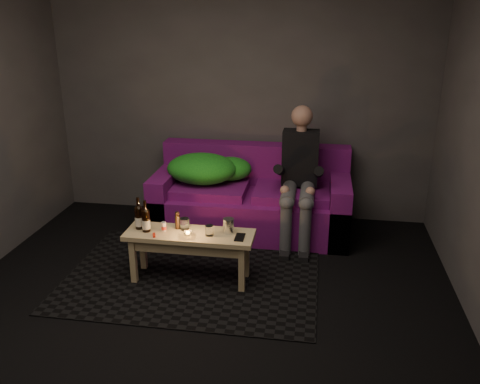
{
  "coord_description": "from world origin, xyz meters",
  "views": [
    {
      "loc": [
        0.83,
        -3.01,
        2.18
      ],
      "look_at": [
        0.14,
        1.38,
        0.56
      ],
      "focal_mm": 38.0,
      "sensor_mm": 36.0,
      "label": 1
    }
  ],
  "objects_px": {
    "beer_bottle_a": "(139,217)",
    "steel_cup": "(229,226)",
    "person": "(299,174)",
    "beer_bottle_b": "(146,220)",
    "sofa": "(252,201)",
    "coffee_table": "(190,241)"
  },
  "relations": [
    {
      "from": "beer_bottle_b",
      "to": "steel_cup",
      "type": "distance_m",
      "value": 0.68
    },
    {
      "from": "person",
      "to": "beer_bottle_b",
      "type": "relative_size",
      "value": 4.82
    },
    {
      "from": "person",
      "to": "coffee_table",
      "type": "height_order",
      "value": "person"
    },
    {
      "from": "coffee_table",
      "to": "beer_bottle_a",
      "type": "height_order",
      "value": "beer_bottle_a"
    },
    {
      "from": "beer_bottle_a",
      "to": "beer_bottle_b",
      "type": "bearing_deg",
      "value": -31.36
    },
    {
      "from": "person",
      "to": "beer_bottle_a",
      "type": "xyz_separation_m",
      "value": [
        -1.28,
        -0.96,
        -0.14
      ]
    },
    {
      "from": "steel_cup",
      "to": "person",
      "type": "bearing_deg",
      "value": 60.51
    },
    {
      "from": "beer_bottle_a",
      "to": "steel_cup",
      "type": "xyz_separation_m",
      "value": [
        0.75,
        0.03,
        -0.04
      ]
    },
    {
      "from": "person",
      "to": "steel_cup",
      "type": "height_order",
      "value": "person"
    },
    {
      "from": "sofa",
      "to": "steel_cup",
      "type": "bearing_deg",
      "value": -92.51
    },
    {
      "from": "beer_bottle_a",
      "to": "steel_cup",
      "type": "height_order",
      "value": "beer_bottle_a"
    },
    {
      "from": "steel_cup",
      "to": "beer_bottle_a",
      "type": "bearing_deg",
      "value": -177.67
    },
    {
      "from": "person",
      "to": "beer_bottle_a",
      "type": "height_order",
      "value": "person"
    },
    {
      "from": "person",
      "to": "beer_bottle_a",
      "type": "bearing_deg",
      "value": -143.13
    },
    {
      "from": "beer_bottle_a",
      "to": "steel_cup",
      "type": "relative_size",
      "value": 2.2
    },
    {
      "from": "coffee_table",
      "to": "beer_bottle_a",
      "type": "relative_size",
      "value": 3.88
    },
    {
      "from": "person",
      "to": "coffee_table",
      "type": "bearing_deg",
      "value": -130.78
    },
    {
      "from": "sofa",
      "to": "beer_bottle_a",
      "type": "xyz_separation_m",
      "value": [
        -0.8,
        -1.12,
        0.23
      ]
    },
    {
      "from": "person",
      "to": "beer_bottle_b",
      "type": "distance_m",
      "value": 1.57
    },
    {
      "from": "beer_bottle_b",
      "to": "steel_cup",
      "type": "relative_size",
      "value": 2.18
    },
    {
      "from": "sofa",
      "to": "beer_bottle_a",
      "type": "relative_size",
      "value": 7.12
    },
    {
      "from": "coffee_table",
      "to": "beer_bottle_b",
      "type": "height_order",
      "value": "beer_bottle_b"
    }
  ]
}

